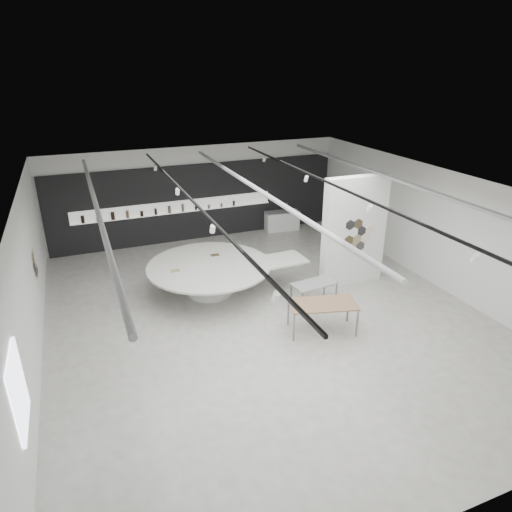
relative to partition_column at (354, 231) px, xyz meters
name	(u,v)px	position (x,y,z in m)	size (l,w,h in m)	color
room	(263,251)	(-3.59, -1.00, 0.27)	(12.02, 14.02, 3.82)	beige
back_wall_display	(197,202)	(-3.59, 5.94, -0.26)	(11.80, 0.27, 3.10)	black
partition_column	(354,231)	(0.00, 0.00, 0.00)	(2.20, 0.38, 3.60)	white
display_island	(212,274)	(-4.50, 0.98, -1.16)	(5.09, 4.05, 0.99)	white
sample_table_wood	(323,305)	(-2.39, -2.29, -1.02)	(1.98, 1.34, 0.84)	olive
sample_table_stone	(314,285)	(-1.85, -0.85, -1.17)	(1.41, 0.83, 0.69)	gray
kitchen_counter	(282,221)	(0.05, 5.52, -1.37)	(1.54, 0.72, 1.18)	white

